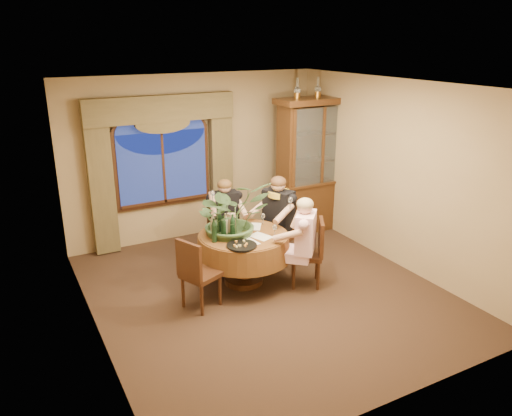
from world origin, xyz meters
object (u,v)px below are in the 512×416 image
oil_lamp_left (297,88)px  wine_bottle_5 (214,230)px  oil_lamp_right (338,86)px  stoneware_vase (231,223)px  person_pink (305,245)px  wine_bottle_4 (233,226)px  china_cabinet (315,165)px  person_scarf (278,220)px  wine_bottle_1 (213,225)px  person_back (225,219)px  chair_back (224,230)px  olive_bowl (247,234)px  dining_table (244,258)px  wine_bottle_0 (224,227)px  wine_bottle_3 (226,225)px  chair_back_right (284,232)px  chair_front_left (201,273)px  oil_lamp_center (318,87)px  chair_right (306,253)px  centerpiece_plant (231,188)px  wine_bottle_2 (220,222)px

oil_lamp_left → wine_bottle_5: (-2.17, -1.42, -1.63)m
oil_lamp_right → stoneware_vase: size_ratio=1.15×
person_pink → wine_bottle_4: bearing=98.1°
china_cabinet → person_scarf: bearing=-142.9°
person_scarf → wine_bottle_1: (-1.17, -0.21, 0.21)m
wine_bottle_5 → person_back: bearing=58.3°
oil_lamp_right → person_scarf: 2.74m
chair_back → wine_bottle_4: (-0.28, -0.93, 0.44)m
person_back → olive_bowl: size_ratio=8.68×
dining_table → wine_bottle_4: wine_bottle_4 is taller
wine_bottle_0 → wine_bottle_4: same height
person_pink → stoneware_vase: 1.06m
wine_bottle_3 → wine_bottle_4: size_ratio=1.00×
chair_back_right → wine_bottle_3: wine_bottle_3 is taller
oil_lamp_right → chair_front_left: 4.25m
olive_bowl → chair_back: bearing=85.1°
oil_lamp_center → olive_bowl: (-2.09, -1.41, -1.77)m
person_scarf → person_pink: bearing=149.7°
china_cabinet → stoneware_vase: bearing=-151.0°
chair_back → person_scarf: (0.66, -0.57, 0.23)m
person_scarf → wine_bottle_1: size_ratio=4.28×
dining_table → oil_lamp_right: bearing=28.1°
chair_right → wine_bottle_1: bearing=94.8°
oil_lamp_center → wine_bottle_1: (-2.51, -1.23, -1.63)m
oil_lamp_center → stoneware_vase: (-2.24, -1.25, -1.65)m
wine_bottle_1 → dining_table: bearing=-16.4°
dining_table → person_scarf: bearing=23.3°
chair_back_right → wine_bottle_0: wine_bottle_0 is taller
centerpiece_plant → wine_bottle_2: bearing=160.6°
wine_bottle_5 → dining_table: bearing=8.4°
person_back → wine_bottle_5: person_back is taller
china_cabinet → wine_bottle_3: (-2.36, -1.30, -0.27)m
person_scarf → wine_bottle_4: bearing=87.5°
person_back → wine_bottle_3: size_ratio=3.97×
chair_front_left → person_pink: 1.47m
wine_bottle_0 → oil_lamp_right: bearing=25.8°
chair_front_left → chair_back_right: bearing=89.4°
person_back → wine_bottle_2: size_ratio=3.97×
oil_lamp_left → olive_bowl: bearing=-139.8°
centerpiece_plant → olive_bowl: 0.67m
wine_bottle_4 → chair_back: bearing=73.1°
chair_front_left → chair_back: bearing=121.0°
chair_back → wine_bottle_0: size_ratio=2.91×
chair_right → chair_back_right: bearing=22.8°
chair_back_right → wine_bottle_1: size_ratio=2.91×
person_pink → person_scarf: (0.11, 0.90, 0.04)m
oil_lamp_right → person_scarf: bearing=-150.0°
centerpiece_plant → wine_bottle_0: bearing=-142.7°
china_cabinet → person_pink: china_cabinet is taller
chair_front_left → centerpiece_plant: (0.67, 0.46, 0.92)m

